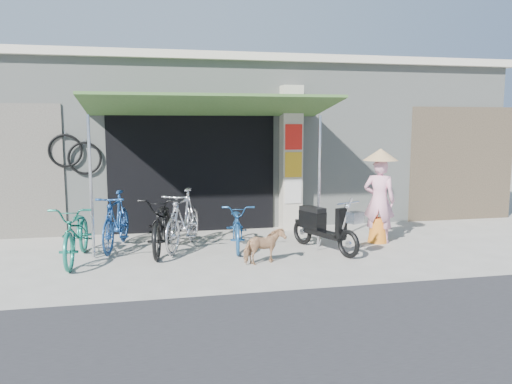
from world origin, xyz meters
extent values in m
plane|color=#A5A095|center=(0.00, 0.00, 0.00)|extent=(80.00, 80.00, 0.00)
cube|color=#959A93|center=(0.00, 5.10, 1.75)|extent=(12.00, 5.00, 3.50)
cube|color=beige|center=(0.00, 5.10, 3.58)|extent=(12.30, 5.30, 0.16)
cube|color=black|center=(-1.20, 2.58, 1.25)|extent=(3.40, 0.06, 2.50)
cube|color=black|center=(-1.20, 2.59, 0.55)|extent=(3.06, 0.04, 1.10)
torus|color=black|center=(-3.30, 2.54, 1.55)|extent=(0.65, 0.05, 0.65)
cylinder|color=silver|center=(-3.30, 2.56, 1.87)|extent=(0.02, 0.02, 0.12)
torus|color=black|center=(-3.65, 2.54, 1.70)|extent=(0.65, 0.05, 0.65)
cylinder|color=silver|center=(-3.65, 2.56, 2.02)|extent=(0.02, 0.02, 0.12)
cube|color=#BFB6A3|center=(0.85, 2.45, 1.50)|extent=(0.42, 0.42, 3.00)
cube|color=red|center=(0.85, 2.23, 1.95)|extent=(0.36, 0.02, 0.52)
cube|color=gold|center=(0.85, 2.23, 1.38)|extent=(0.36, 0.02, 0.52)
cube|color=beige|center=(0.85, 2.23, 0.82)|extent=(0.36, 0.02, 0.50)
cube|color=#375B29|center=(-0.90, 1.65, 2.55)|extent=(4.60, 1.88, 0.35)
cylinder|color=silver|center=(-3.00, 0.75, 1.18)|extent=(0.05, 0.05, 2.36)
cylinder|color=silver|center=(0.90, 0.75, 1.18)|extent=(0.05, 0.05, 2.36)
cube|color=brown|center=(5.00, 2.59, 1.30)|extent=(2.60, 0.06, 2.60)
imported|color=#19725D|center=(-3.23, 0.61, 0.47)|extent=(0.71, 1.83, 0.94)
imported|color=#1E488B|center=(-2.67, 1.34, 0.51)|extent=(0.80, 1.76, 1.02)
imported|color=black|center=(-1.86, 0.99, 0.50)|extent=(0.94, 1.97, 0.99)
imported|color=silver|center=(-1.50, 1.12, 0.53)|extent=(1.14, 1.82, 1.06)
imported|color=#1E518A|center=(-0.55, 0.95, 0.42)|extent=(0.77, 1.65, 0.83)
imported|color=#AB745A|center=(-0.31, -0.15, 0.28)|extent=(0.73, 0.50, 0.57)
torus|color=black|center=(1.13, -0.10, 0.24)|extent=(0.26, 0.47, 0.48)
torus|color=black|center=(0.67, 0.98, 0.24)|extent=(0.26, 0.47, 0.48)
cube|color=black|center=(0.90, 0.44, 0.31)|extent=(0.52, 0.87, 0.09)
cube|color=black|center=(0.78, 0.73, 0.51)|extent=(0.41, 0.55, 0.31)
cube|color=black|center=(0.78, 0.73, 0.70)|extent=(0.39, 0.54, 0.08)
cube|color=black|center=(1.06, 0.07, 0.56)|extent=(0.22, 0.16, 0.51)
cylinder|color=silver|center=(1.12, -0.07, 0.92)|extent=(0.44, 0.21, 0.03)
cube|color=silver|center=(1.19, -0.22, 0.70)|extent=(0.29, 0.26, 0.18)
imported|color=pink|center=(2.12, 0.85, 0.79)|extent=(0.69, 0.63, 1.58)
cone|color=orange|center=(2.12, 0.85, 0.23)|extent=(0.38, 0.38, 0.46)
cone|color=tan|center=(2.12, 0.85, 1.65)|extent=(0.64, 0.64, 0.22)
camera|label=1|loc=(-2.02, -7.68, 2.19)|focal=35.00mm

